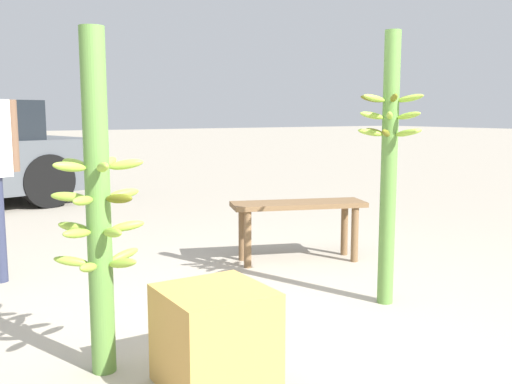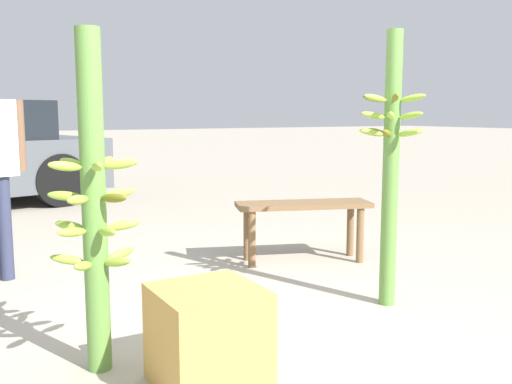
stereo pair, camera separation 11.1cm
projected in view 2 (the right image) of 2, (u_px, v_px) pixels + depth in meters
ground_plane at (289, 341)px, 3.07m from camera, size 80.00×80.00×0.00m
banana_stalk_left at (94, 206)px, 2.63m from camera, size 0.42×0.42×1.59m
banana_stalk_center at (391, 160)px, 3.54m from camera, size 0.42×0.42×1.72m
market_bench at (303, 214)px, 4.67m from camera, size 1.14×0.68×0.50m
produce_crate at (208, 337)px, 2.54m from camera, size 0.45×0.45×0.45m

